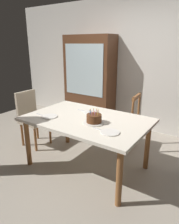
% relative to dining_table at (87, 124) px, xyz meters
% --- Properties ---
extents(ground, '(6.40, 6.40, 0.00)m').
position_rel_dining_table_xyz_m(ground, '(0.00, 0.00, -0.67)').
color(ground, '#9E9384').
extents(back_wall, '(6.40, 0.10, 2.60)m').
position_rel_dining_table_xyz_m(back_wall, '(0.00, 1.85, 0.63)').
color(back_wall, beige).
rests_on(back_wall, ground).
extents(dining_table, '(1.67, 1.08, 0.75)m').
position_rel_dining_table_xyz_m(dining_table, '(0.00, 0.00, 0.00)').
color(dining_table, silver).
rests_on(dining_table, ground).
extents(birthday_cake, '(0.28, 0.28, 0.18)m').
position_rel_dining_table_xyz_m(birthday_cake, '(0.18, -0.09, 0.13)').
color(birthday_cake, silver).
rests_on(birthday_cake, dining_table).
extents(plate_near_celebrant, '(0.22, 0.22, 0.01)m').
position_rel_dining_table_xyz_m(plate_near_celebrant, '(-0.46, -0.24, 0.09)').
color(plate_near_celebrant, white).
rests_on(plate_near_celebrant, dining_table).
extents(plate_far_side, '(0.22, 0.22, 0.01)m').
position_rel_dining_table_xyz_m(plate_far_side, '(-0.08, 0.24, 0.09)').
color(plate_far_side, white).
rests_on(plate_far_side, dining_table).
extents(plate_near_guest, '(0.22, 0.22, 0.01)m').
position_rel_dining_table_xyz_m(plate_near_guest, '(0.50, -0.24, 0.09)').
color(plate_near_guest, white).
rests_on(plate_near_guest, dining_table).
extents(fork_near_celebrant, '(0.18, 0.02, 0.01)m').
position_rel_dining_table_xyz_m(fork_near_celebrant, '(-0.62, -0.26, 0.08)').
color(fork_near_celebrant, silver).
rests_on(fork_near_celebrant, dining_table).
extents(fork_far_side, '(0.18, 0.02, 0.01)m').
position_rel_dining_table_xyz_m(fork_far_side, '(-0.24, 0.24, 0.08)').
color(fork_far_side, silver).
rests_on(fork_far_side, dining_table).
extents(fork_near_guest, '(0.18, 0.04, 0.01)m').
position_rel_dining_table_xyz_m(fork_near_guest, '(0.34, -0.24, 0.08)').
color(fork_near_guest, silver).
rests_on(fork_near_guest, dining_table).
extents(chair_spindle_back, '(0.48, 0.48, 0.95)m').
position_rel_dining_table_xyz_m(chair_spindle_back, '(0.19, 0.87, -0.21)').
color(chair_spindle_back, beige).
rests_on(chair_spindle_back, ground).
extents(chair_upholstered, '(0.45, 0.44, 0.95)m').
position_rel_dining_table_xyz_m(chair_upholstered, '(-1.23, 0.07, -0.14)').
color(chair_upholstered, tan).
rests_on(chair_upholstered, ground).
extents(china_cabinet, '(1.10, 0.45, 1.90)m').
position_rel_dining_table_xyz_m(china_cabinet, '(-1.01, 1.56, 0.28)').
color(china_cabinet, '#56331E').
rests_on(china_cabinet, ground).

